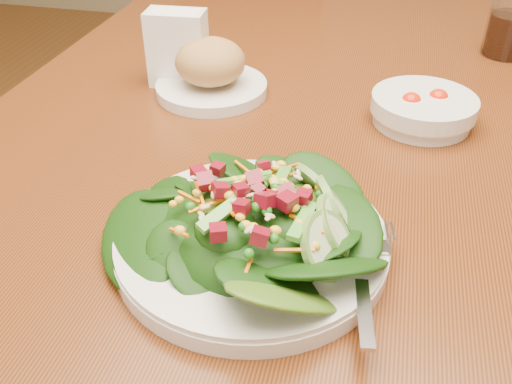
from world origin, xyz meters
TOP-DOWN VIEW (x-y plane):
  - dining_table at (0.00, 0.00)m, footprint 0.90×1.40m
  - chair_far at (-0.23, 0.85)m, footprint 0.53×0.53m
  - salad_plate at (0.02, -0.31)m, footprint 0.28×0.28m
  - bread_plate at (-0.14, 0.04)m, footprint 0.17×0.17m
  - tomato_bowl at (0.18, 0.01)m, footprint 0.15×0.15m
  - drinking_glass at (0.32, 0.31)m, footprint 0.08×0.08m
  - napkin_holder at (-0.20, 0.06)m, footprint 0.09×0.06m

SIDE VIEW (x-z plane):
  - chair_far at x=-0.23m, z-range 0.03..0.97m
  - dining_table at x=0.00m, z-range 0.27..1.02m
  - tomato_bowl at x=0.18m, z-range 0.75..0.80m
  - salad_plate at x=0.02m, z-range 0.74..0.82m
  - bread_plate at x=-0.14m, z-range 0.74..0.83m
  - napkin_holder at x=-0.20m, z-range 0.75..0.87m
  - drinking_glass at x=0.32m, z-range 0.74..0.88m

